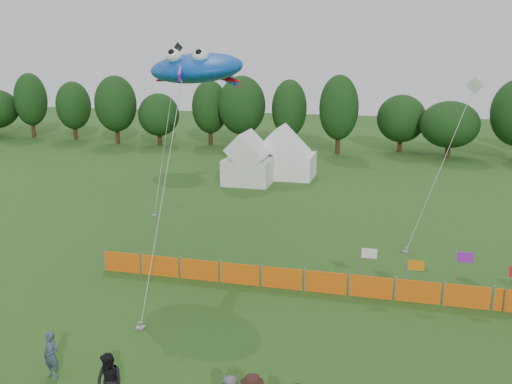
% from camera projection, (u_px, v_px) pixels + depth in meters
% --- Properties ---
extents(treeline, '(104.57, 8.78, 8.36)m').
position_uv_depth(treeline, '(365.00, 113.00, 58.85)').
color(treeline, '#382314').
rests_on(treeline, ground).
extents(tent_left, '(3.81, 3.81, 3.36)m').
position_uv_depth(tent_left, '(249.00, 163.00, 46.22)').
color(tent_left, silver).
rests_on(tent_left, ground).
extents(tent_right, '(4.69, 3.75, 3.31)m').
position_uv_depth(tent_right, '(287.00, 158.00, 48.36)').
color(tent_right, white).
rests_on(tent_right, ground).
extents(barrier_fence, '(21.90, 0.06, 1.00)m').
position_uv_depth(barrier_fence, '(325.00, 282.00, 25.54)').
color(barrier_fence, '#DD5A0C').
rests_on(barrier_fence, ground).
extents(flag_row, '(8.73, 0.70, 2.29)m').
position_uv_depth(flag_row, '(460.00, 274.00, 24.09)').
color(flag_row, gray).
rests_on(flag_row, ground).
extents(spectator_a, '(0.67, 0.51, 1.65)m').
position_uv_depth(spectator_a, '(51.00, 355.00, 18.86)').
color(spectator_a, '#324354').
rests_on(spectator_a, ground).
extents(spectator_b, '(1.06, 0.93, 1.86)m').
position_uv_depth(spectator_b, '(109.00, 383.00, 17.13)').
color(spectator_b, black).
rests_on(spectator_b, ground).
extents(stingray_kite, '(6.76, 15.59, 10.74)m').
position_uv_depth(stingray_kite, '(199.00, 68.00, 28.17)').
color(stingray_kite, blue).
rests_on(stingray_kite, ground).
extents(small_kite_white, '(4.32, 8.31, 9.01)m').
position_uv_depth(small_kite_white, '(454.00, 135.00, 33.80)').
color(small_kite_white, silver).
rests_on(small_kite_white, ground).
extents(small_kite_dark, '(2.99, 11.41, 11.21)m').
position_uv_depth(small_kite_dark, '(169.00, 111.00, 42.21)').
color(small_kite_dark, black).
rests_on(small_kite_dark, ground).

